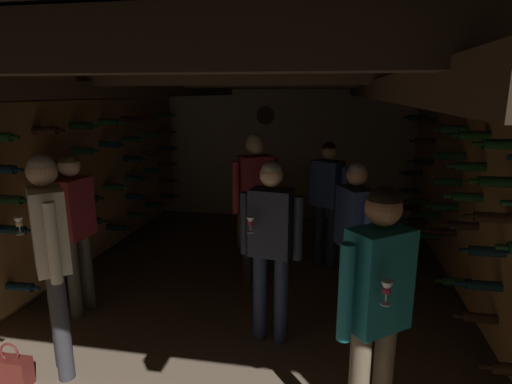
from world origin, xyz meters
The scene contains 12 objects.
ground_plane centered at (0.00, 0.00, 0.00)m, with size 8.40×8.40×0.00m, color #7A6651.
room_shell centered at (0.00, 0.27, 1.41)m, with size 4.72×6.52×2.41m.
wine_crate_stack centered at (-0.27, 1.74, 0.30)m, with size 0.52×0.35×0.60m.
display_bottle centered at (-0.30, 1.79, 0.74)m, with size 0.08×0.08×0.35m.
person_host_center centered at (0.26, -0.55, 0.96)m, with size 0.54×0.33×1.60m.
person_guest_far_right centered at (0.69, 1.20, 0.93)m, with size 0.47×0.37×1.56m.
person_guest_near_right centered at (1.02, -1.59, 1.00)m, with size 0.44×0.44×1.65m.
person_guest_near_left centered at (-1.26, -1.28, 1.04)m, with size 0.44×0.43×1.71m.
person_guest_mid_right centered at (0.95, -0.16, 0.92)m, with size 0.42×0.49×1.54m.
person_guest_mid_left centered at (-1.63, -0.43, 0.95)m, with size 0.33×0.54×1.59m.
person_guest_rear_center centered at (-0.09, 0.60, 1.04)m, with size 0.47×0.43×1.70m.
handbag centered at (-1.54, -1.49, 0.12)m, with size 0.28×0.12×0.35m.
Camera 1 is at (0.74, -3.84, 2.13)m, focal length 29.47 mm.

